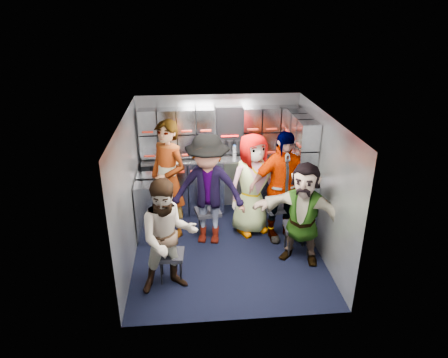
{
  "coord_description": "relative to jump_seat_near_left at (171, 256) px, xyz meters",
  "views": [
    {
      "loc": [
        -0.52,
        -5.19,
        3.5
      ],
      "look_at": [
        -0.01,
        0.35,
        1.05
      ],
      "focal_mm": 32.0,
      "sensor_mm": 36.0,
      "label": 1
    }
  ],
  "objects": [
    {
      "name": "attendant_arc_e",
      "position": [
        1.88,
        0.31,
        0.4
      ],
      "size": [
        1.47,
        1.03,
        1.53
      ],
      "primitive_type": "imported",
      "rotation": [
        0.0,
        0.0,
        -0.46
      ],
      "color": "black",
      "rests_on": "ground"
    },
    {
      "name": "locker_bank_back",
      "position": [
        0.83,
        1.99,
        1.12
      ],
      "size": [
        2.68,
        0.28,
        0.82
      ],
      "primitive_type": "cube",
      "color": "#8E929C",
      "rests_on": "wall_back"
    },
    {
      "name": "cart_bank_back",
      "position": [
        0.83,
        1.93,
        0.12
      ],
      "size": [
        2.68,
        0.38,
        0.99
      ],
      "primitive_type": "cube",
      "color": "#8E929C",
      "rests_on": "ground"
    },
    {
      "name": "cup_right",
      "position": [
        1.87,
        1.87,
        0.72
      ],
      "size": [
        0.09,
        0.09,
        0.11
      ],
      "primitive_type": "cylinder",
      "color": "#C9B98E",
      "rests_on": "counter"
    },
    {
      "name": "coffee_niche",
      "position": [
        1.01,
        2.05,
        1.1
      ],
      "size": [
        0.46,
        0.16,
        0.84
      ],
      "primitive_type": null,
      "color": "black",
      "rests_on": "wall_back"
    },
    {
      "name": "cup_left",
      "position": [
        0.08,
        1.87,
        0.71
      ],
      "size": [
        0.08,
        0.08,
        0.1
      ],
      "primitive_type": "cylinder",
      "color": "#C9B98E",
      "rests_on": "counter"
    },
    {
      "name": "counter",
      "position": [
        0.83,
        1.93,
        0.64
      ],
      "size": [
        2.68,
        0.42,
        0.03
      ],
      "primitive_type": "cube",
      "color": "#B0B3B8",
      "rests_on": "cart_bank_back"
    },
    {
      "name": "attendant_arc_d",
      "position": [
        1.7,
        0.94,
        0.53
      ],
      "size": [
        1.11,
        0.62,
        1.79
      ],
      "primitive_type": "imported",
      "rotation": [
        0.0,
        0.0,
        0.19
      ],
      "color": "black",
      "rests_on": "ground"
    },
    {
      "name": "right_cabinet",
      "position": [
        2.08,
        1.24,
        0.13
      ],
      "size": [
        0.28,
        1.2,
        1.0
      ],
      "primitive_type": "cube",
      "color": "#8E929C",
      "rests_on": "ground"
    },
    {
      "name": "jump_seat_center",
      "position": [
        1.29,
        1.37,
        0.04
      ],
      "size": [
        0.46,
        0.45,
        0.47
      ],
      "rotation": [
        0.0,
        0.0,
        -0.21
      ],
      "color": "black",
      "rests_on": "ground"
    },
    {
      "name": "jump_seat_mid_right",
      "position": [
        1.7,
        1.12,
        0.06
      ],
      "size": [
        0.48,
        0.47,
        0.48
      ],
      "rotation": [
        0.0,
        0.0,
        0.22
      ],
      "color": "black",
      "rests_on": "ground"
    },
    {
      "name": "wall_left",
      "position": [
        -0.57,
        0.64,
        0.68
      ],
      "size": [
        0.04,
        3.0,
        2.1
      ],
      "primitive_type": "cube",
      "color": "gray",
      "rests_on": "ground"
    },
    {
      "name": "wall_right",
      "position": [
        2.23,
        0.64,
        0.68
      ],
      "size": [
        0.04,
        3.0,
        2.1
      ],
      "primitive_type": "cube",
      "color": "gray",
      "rests_on": "ground"
    },
    {
      "name": "locker_bank_right",
      "position": [
        2.08,
        1.34,
        1.12
      ],
      "size": [
        0.28,
        1.0,
        0.82
      ],
      "primitive_type": "cube",
      "color": "#8E929C",
      "rests_on": "wall_right"
    },
    {
      "name": "wall_back",
      "position": [
        0.83,
        2.14,
        0.68
      ],
      "size": [
        2.8,
        0.04,
        2.1
      ],
      "primitive_type": "cube",
      "color": "gray",
      "rests_on": "ground"
    },
    {
      "name": "floor",
      "position": [
        0.83,
        0.64,
        -0.37
      ],
      "size": [
        3.0,
        3.0,
        0.0
      ],
      "primitive_type": "plane",
      "color": "black",
      "rests_on": "ground"
    },
    {
      "name": "bottle_right",
      "position": [
        1.08,
        1.88,
        0.77
      ],
      "size": [
        0.06,
        0.06,
        0.23
      ],
      "primitive_type": "cylinder",
      "color": "white",
      "rests_on": "counter"
    },
    {
      "name": "jump_seat_near_right",
      "position": [
        1.88,
        0.49,
        0.04
      ],
      "size": [
        0.41,
        0.39,
        0.46
      ],
      "rotation": [
        0.0,
        0.0,
        -0.06
      ],
      "color": "black",
      "rests_on": "ground"
    },
    {
      "name": "cart_bank_left",
      "position": [
        -0.36,
        1.2,
        0.12
      ],
      "size": [
        0.38,
        0.76,
        0.99
      ],
      "primitive_type": "cube",
      "color": "#8E929C",
      "rests_on": "ground"
    },
    {
      "name": "attendant_standing",
      "position": [
        -0.04,
        1.22,
        0.59
      ],
      "size": [
        0.83,
        0.81,
        1.92
      ],
      "primitive_type": "imported",
      "rotation": [
        0.0,
        0.0,
        -0.75
      ],
      "color": "black",
      "rests_on": "ground"
    },
    {
      "name": "red_latch_strip",
      "position": [
        0.83,
        1.73,
        0.51
      ],
      "size": [
        2.6,
        0.02,
        0.03
      ],
      "primitive_type": "cube",
      "color": "#9D1E10",
      "rests_on": "cart_bank_back"
    },
    {
      "name": "jump_seat_mid_left",
      "position": [
        0.56,
        1.12,
        0.03
      ],
      "size": [
        0.44,
        0.42,
        0.45
      ],
      "rotation": [
        0.0,
        0.0,
        0.18
      ],
      "color": "black",
      "rests_on": "ground"
    },
    {
      "name": "ceiling",
      "position": [
        0.83,
        0.64,
        1.73
      ],
      "size": [
        2.8,
        3.0,
        0.02
      ],
      "primitive_type": "cube",
      "color": "silver",
      "rests_on": "wall_back"
    },
    {
      "name": "bottle_mid",
      "position": [
        0.51,
        1.88,
        0.79
      ],
      "size": [
        0.07,
        0.07,
        0.26
      ],
      "primitive_type": "cylinder",
      "color": "white",
      "rests_on": "counter"
    },
    {
      "name": "jump_seat_near_left",
      "position": [
        0.0,
        0.0,
        0.0
      ],
      "size": [
        0.38,
        0.36,
        0.42
      ],
      "rotation": [
        0.0,
        0.0,
        -0.08
      ],
      "color": "black",
      "rests_on": "ground"
    },
    {
      "name": "bottle_left",
      "position": [
        -0.21,
        1.88,
        0.77
      ],
      "size": [
        0.07,
        0.07,
        0.23
      ],
      "primitive_type": "cylinder",
      "color": "white",
      "rests_on": "counter"
    },
    {
      "name": "attendant_arc_a",
      "position": [
        -0.0,
        -0.18,
        0.42
      ],
      "size": [
        0.87,
        0.74,
        1.57
      ],
      "primitive_type": "imported",
      "rotation": [
        0.0,
        0.0,
        0.21
      ],
      "color": "black",
      "rests_on": "ground"
    },
    {
      "name": "attendant_arc_b",
      "position": [
        0.56,
        0.94,
        0.52
      ],
      "size": [
        1.26,
        0.88,
        1.78
      ],
      "primitive_type": "imported",
      "rotation": [
        0.0,
        0.0,
        -0.2
      ],
      "color": "black",
      "rests_on": "ground"
    },
    {
      "name": "attendant_arc_c",
      "position": [
        1.29,
        1.19,
        0.47
      ],
      "size": [
        0.96,
        0.8,
        1.68
      ],
      "primitive_type": "imported",
      "rotation": [
        0.0,
        0.0,
        0.38
      ],
      "color": "black",
      "rests_on": "ground"
    }
  ]
}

